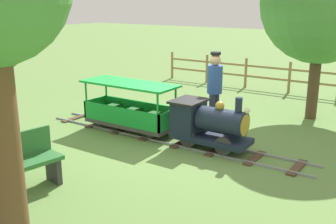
% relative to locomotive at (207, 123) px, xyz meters
% --- Properties ---
extents(ground_plane, '(60.00, 60.00, 0.00)m').
position_rel_locomotive_xyz_m(ground_plane, '(0.00, -0.88, -0.48)').
color(ground_plane, '#608442').
extents(track, '(0.71, 5.70, 0.04)m').
position_rel_locomotive_xyz_m(track, '(0.00, -0.86, -0.47)').
color(track, gray).
rests_on(track, ground_plane).
extents(locomotive, '(0.67, 1.45, 0.98)m').
position_rel_locomotive_xyz_m(locomotive, '(0.00, 0.00, 0.00)').
color(locomotive, '#192338').
rests_on(locomotive, ground_plane).
extents(passenger_car, '(0.77, 2.00, 0.97)m').
position_rel_locomotive_xyz_m(passenger_car, '(0.00, -1.76, -0.06)').
color(passenger_car, '#3F3F3F').
rests_on(passenger_car, ground_plane).
extents(conductor_person, '(0.30, 0.30, 1.62)m').
position_rel_locomotive_xyz_m(conductor_person, '(-0.93, -0.35, 0.47)').
color(conductor_person, '#282D47').
rests_on(conductor_person, ground_plane).
extents(park_bench, '(1.35, 0.61, 0.82)m').
position_rel_locomotive_xyz_m(park_bench, '(3.03, -1.35, -0.07)').
color(park_bench, '#2D6B33').
rests_on(park_bench, ground_plane).
extents(oak_tree_near, '(2.58, 2.58, 3.82)m').
position_rel_locomotive_xyz_m(oak_tree_near, '(-3.03, 1.04, 2.04)').
color(oak_tree_near, '#4C3823').
rests_on(oak_tree_near, ground_plane).
extents(fence_section, '(0.08, 6.78, 0.90)m').
position_rel_locomotive_xyz_m(fence_section, '(-5.31, -0.86, -0.00)').
color(fence_section, '#93754C').
rests_on(fence_section, ground_plane).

